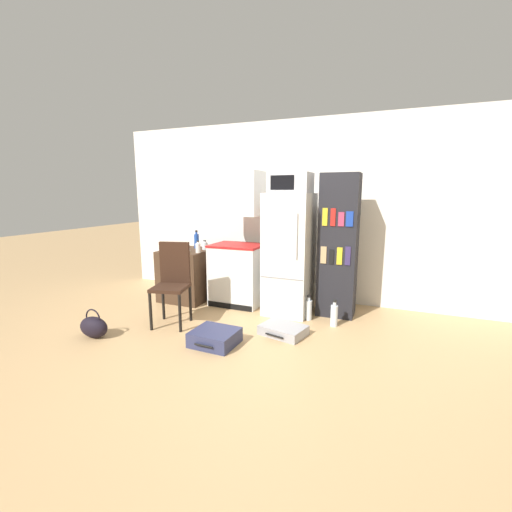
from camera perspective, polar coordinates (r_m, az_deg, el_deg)
The scene contains 17 objects.
ground_plane at distance 3.75m, azimuth -2.29°, elevation -15.04°, with size 24.00×24.00×0.00m, color tan.
wall_back at distance 5.22m, azimuth 8.96°, elevation 7.31°, with size 6.40×0.10×2.67m.
side_table at distance 5.35m, azimuth -11.28°, elevation -3.02°, with size 0.68×0.72×0.77m.
kitchen_hutch at distance 4.93m, azimuth -3.13°, elevation 1.81°, with size 0.73×0.57×1.91m.
refrigerator at distance 4.61m, azimuth 5.58°, elevation 0.33°, with size 0.59×0.67×1.61m.
microwave at distance 4.54m, azimuth 5.78°, elevation 12.04°, with size 0.53×0.41×0.26m.
bookshelf at distance 4.59m, azimuth 13.55°, elevation 1.63°, with size 0.48×0.38×1.86m.
bottle_blue_soda at distance 5.38m, azimuth -9.87°, elevation 2.53°, with size 0.08×0.08×0.28m.
bottle_clear_short at distance 5.25m, azimuth -8.51°, elevation 1.73°, with size 0.09×0.09×0.14m.
bottle_milk_white at distance 4.97m, azimuth -9.65°, elevation 1.38°, with size 0.07×0.07×0.18m.
bowl at distance 5.09m, azimuth -11.87°, elevation 0.94°, with size 0.16×0.16×0.04m.
chair at distance 4.36m, azimuth -13.69°, elevation -3.36°, with size 0.48×0.49×1.02m.
suitcase_large_flat at distance 4.05m, azimuth 4.57°, elevation -12.19°, with size 0.56×0.46×0.11m.
suitcase_small_flat at distance 3.82m, azimuth -6.87°, elevation -13.31°, with size 0.48×0.45×0.16m.
handbag at distance 4.35m, azimuth -25.42°, elevation -10.60°, with size 0.36×0.20×0.33m.
water_bottle_front at distance 4.35m, azimuth 12.88°, elevation -9.57°, with size 0.09×0.09×0.34m.
water_bottle_middle at distance 4.50m, azimuth 8.76°, elevation -8.79°, with size 0.09×0.09×0.33m.
Camera 1 is at (1.43, -3.07, 1.62)m, focal length 24.00 mm.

